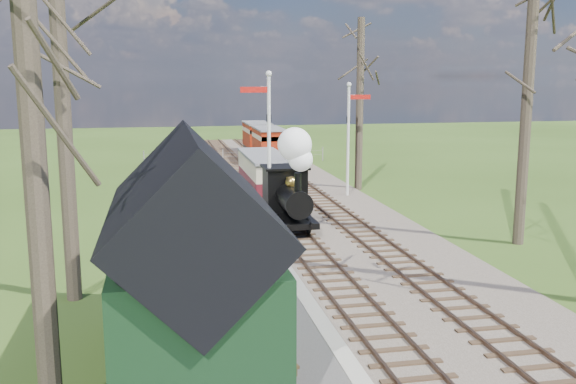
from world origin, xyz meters
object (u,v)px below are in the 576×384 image
(red_carriage_b, at_px, (257,136))
(bench, at_px, (274,351))
(coach, at_px, (265,175))
(locomotive, at_px, (290,185))
(station_shed, at_px, (193,265))
(sign_board, at_px, (256,291))
(red_carriage_a, at_px, (269,143))
(person, at_px, (252,291))
(semaphore_far, at_px, (350,131))
(semaphore_near, at_px, (267,138))

(red_carriage_b, height_order, bench, red_carriage_b)
(coach, distance_m, red_carriage_b, 19.89)
(locomotive, bearing_deg, station_shed, -110.80)
(locomotive, relative_size, sign_board, 3.36)
(station_shed, bearing_deg, coach, 76.08)
(red_carriage_b, bearing_deg, red_carriage_a, -90.00)
(red_carriage_b, height_order, person, red_carriage_b)
(semaphore_far, distance_m, person, 17.72)
(coach, bearing_deg, bench, -98.73)
(station_shed, height_order, semaphore_far, semaphore_far)
(coach, height_order, red_carriage_a, coach)
(semaphore_near, height_order, semaphore_far, semaphore_near)
(station_shed, height_order, red_carriage_b, station_shed)
(person, bearing_deg, station_shed, 126.77)
(coach, bearing_deg, red_carriage_a, 79.64)
(coach, xyz_separation_m, bench, (-2.75, -17.91, -0.83))
(coach, xyz_separation_m, sign_board, (-2.68, -14.96, -0.58))
(sign_board, bearing_deg, person, -111.42)
(red_carriage_a, relative_size, red_carriage_b, 1.00)
(semaphore_near, bearing_deg, coach, 81.80)
(semaphore_far, height_order, red_carriage_a, semaphore_far)
(sign_board, xyz_separation_m, person, (-0.15, -0.38, 0.14))
(semaphore_near, distance_m, coach, 5.84)
(sign_board, relative_size, person, 0.81)
(bench, bearing_deg, red_carriage_b, 81.91)
(semaphore_near, relative_size, sign_board, 5.22)
(semaphore_near, bearing_deg, red_carriage_a, 80.22)
(red_carriage_b, relative_size, person, 3.14)
(station_shed, relative_size, bench, 4.66)
(station_shed, height_order, locomotive, station_shed)
(bench, bearing_deg, semaphore_near, 81.04)
(locomotive, bearing_deg, red_carriage_b, 84.21)
(semaphore_near, bearing_deg, sign_board, -101.25)
(red_carriage_a, bearing_deg, bench, -99.46)
(semaphore_far, height_order, coach, semaphore_far)
(semaphore_near, relative_size, semaphore_far, 1.09)
(sign_board, height_order, person, person)
(semaphore_near, distance_m, person, 10.57)
(locomotive, height_order, sign_board, locomotive)
(station_shed, xyz_separation_m, semaphore_near, (3.53, 12.00, 1.35))
(semaphore_near, relative_size, coach, 0.97)
(red_carriage_b, xyz_separation_m, sign_board, (-5.28, -34.67, -0.57))
(coach, relative_size, sign_board, 5.37)
(station_shed, distance_m, semaphore_near, 12.58)
(locomotive, distance_m, sign_board, 9.35)
(semaphore_far, height_order, bench, semaphore_far)
(bench, xyz_separation_m, person, (-0.08, 2.57, 0.38))
(locomotive, bearing_deg, sign_board, -106.71)
(red_carriage_b, bearing_deg, semaphore_near, -97.66)
(bench, bearing_deg, red_carriage_a, 80.54)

